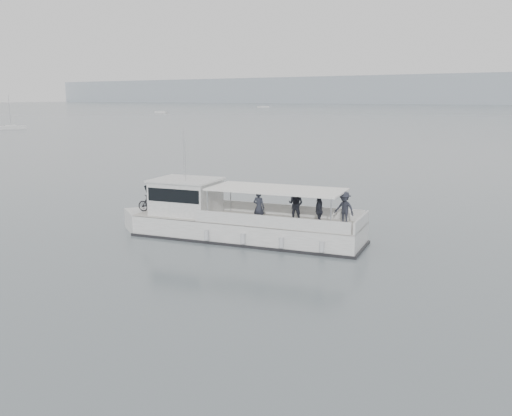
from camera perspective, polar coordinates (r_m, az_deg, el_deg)
The scene contains 2 objects.
ground at distance 24.03m, azimuth 8.93°, elevation -5.43°, with size 1400.00×1400.00×0.00m, color #535D62.
tour_boat at distance 27.82m, azimuth -2.96°, elevation -1.20°, with size 12.71×5.46×5.31m.
Camera 1 is at (9.94, -20.81, 6.76)m, focal length 40.00 mm.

